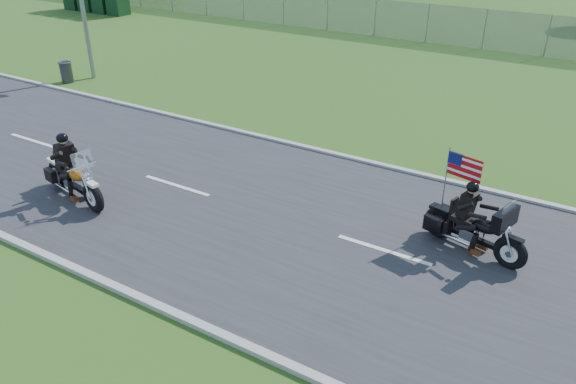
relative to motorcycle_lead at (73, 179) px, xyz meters
The scene contains 8 objects.
ground 4.23m from the motorcycle_lead, 26.50° to the left, with size 420.00×420.00×0.00m, color #234C18.
road 4.23m from the motorcycle_lead, 26.50° to the left, with size 120.00×8.00×0.04m, color #28282B.
curb_north 7.03m from the motorcycle_lead, 57.63° to the left, with size 120.00×0.18×0.12m, color #9E9B93.
curb_south 4.37m from the motorcycle_lead, 30.14° to the right, with size 120.00×0.18×0.12m, color #9E9B93.
fence 21.91m from the motorcycle_lead, 93.26° to the left, with size 60.00×0.03×2.00m, color gray.
motorcycle_lead is the anchor object (origin of this frame).
motorcycle_follow 9.81m from the motorcycle_lead, 17.03° to the left, with size 2.43×1.08×2.06m.
trash_can 11.04m from the motorcycle_lead, 141.71° to the left, with size 0.49×0.49×0.84m, color #303034.
Camera 1 is at (7.59, -9.93, 6.94)m, focal length 35.00 mm.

